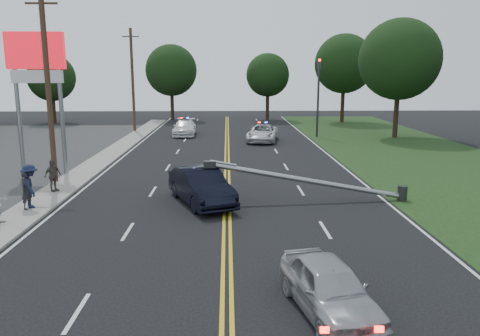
{
  "coord_description": "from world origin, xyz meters",
  "views": [
    {
      "loc": [
        0.04,
        -12.68,
        5.82
      ],
      "look_at": [
        0.58,
        7.44,
        1.7
      ],
      "focal_mm": 35.0,
      "sensor_mm": 36.0,
      "label": 1
    }
  ],
  "objects_px": {
    "bystander_c": "(30,186)",
    "bystander_d": "(53,175)",
    "pylon_sign": "(37,69)",
    "bystander_a": "(27,190)",
    "waiting_sedan": "(329,288)",
    "utility_pole_far": "(133,80)",
    "traffic_signal": "(318,91)",
    "crashed_sedan": "(201,186)",
    "emergency_a": "(263,133)",
    "emergency_b": "(185,128)",
    "fallen_streetlight": "(318,182)",
    "utility_pole_mid": "(48,87)"
  },
  "relations": [
    {
      "from": "bystander_c",
      "to": "bystander_d",
      "type": "height_order",
      "value": "bystander_c"
    },
    {
      "from": "pylon_sign",
      "to": "bystander_a",
      "type": "distance_m",
      "value": 9.09
    },
    {
      "from": "pylon_sign",
      "to": "bystander_d",
      "type": "bearing_deg",
      "value": -64.6
    },
    {
      "from": "waiting_sedan",
      "to": "utility_pole_far",
      "type": "bearing_deg",
      "value": 96.22
    },
    {
      "from": "traffic_signal",
      "to": "utility_pole_far",
      "type": "relative_size",
      "value": 0.7
    },
    {
      "from": "utility_pole_far",
      "to": "bystander_a",
      "type": "height_order",
      "value": "utility_pole_far"
    },
    {
      "from": "crashed_sedan",
      "to": "emergency_a",
      "type": "height_order",
      "value": "crashed_sedan"
    },
    {
      "from": "pylon_sign",
      "to": "bystander_a",
      "type": "relative_size",
      "value": 4.81
    },
    {
      "from": "pylon_sign",
      "to": "traffic_signal",
      "type": "height_order",
      "value": "pylon_sign"
    },
    {
      "from": "waiting_sedan",
      "to": "emergency_b",
      "type": "xyz_separation_m",
      "value": [
        -6.49,
        33.48,
        0.06
      ]
    },
    {
      "from": "bystander_d",
      "to": "traffic_signal",
      "type": "bearing_deg",
      "value": -10.51
    },
    {
      "from": "emergency_a",
      "to": "emergency_b",
      "type": "height_order",
      "value": "emergency_b"
    },
    {
      "from": "utility_pole_far",
      "to": "bystander_a",
      "type": "distance_m",
      "value": 27.6
    },
    {
      "from": "crashed_sedan",
      "to": "emergency_b",
      "type": "bearing_deg",
      "value": 74.23
    },
    {
      "from": "emergency_b",
      "to": "fallen_streetlight",
      "type": "bearing_deg",
      "value": -72.0
    },
    {
      "from": "pylon_sign",
      "to": "emergency_a",
      "type": "distance_m",
      "value": 19.57
    },
    {
      "from": "crashed_sedan",
      "to": "bystander_d",
      "type": "bearing_deg",
      "value": 142.52
    },
    {
      "from": "emergency_b",
      "to": "bystander_a",
      "type": "height_order",
      "value": "bystander_a"
    },
    {
      "from": "utility_pole_far",
      "to": "emergency_a",
      "type": "relative_size",
      "value": 1.95
    },
    {
      "from": "traffic_signal",
      "to": "crashed_sedan",
      "type": "height_order",
      "value": "traffic_signal"
    },
    {
      "from": "pylon_sign",
      "to": "utility_pole_mid",
      "type": "relative_size",
      "value": 0.8
    },
    {
      "from": "emergency_b",
      "to": "bystander_d",
      "type": "relative_size",
      "value": 3.14
    },
    {
      "from": "pylon_sign",
      "to": "utility_pole_mid",
      "type": "xyz_separation_m",
      "value": [
        1.3,
        -2.0,
        -0.91
      ]
    },
    {
      "from": "utility_pole_mid",
      "to": "emergency_b",
      "type": "bearing_deg",
      "value": 74.91
    },
    {
      "from": "pylon_sign",
      "to": "emergency_b",
      "type": "xyz_separation_m",
      "value": [
        6.51,
        17.33,
        -5.27
      ]
    },
    {
      "from": "utility_pole_mid",
      "to": "fallen_streetlight",
      "type": "bearing_deg",
      "value": -16.64
    },
    {
      "from": "traffic_signal",
      "to": "bystander_a",
      "type": "height_order",
      "value": "traffic_signal"
    },
    {
      "from": "crashed_sedan",
      "to": "waiting_sedan",
      "type": "xyz_separation_m",
      "value": [
        3.67,
        -9.94,
        -0.14
      ]
    },
    {
      "from": "crashed_sedan",
      "to": "emergency_b",
      "type": "relative_size",
      "value": 0.97
    },
    {
      "from": "traffic_signal",
      "to": "emergency_a",
      "type": "height_order",
      "value": "traffic_signal"
    },
    {
      "from": "traffic_signal",
      "to": "utility_pole_far",
      "type": "xyz_separation_m",
      "value": [
        -17.5,
        4.0,
        0.88
      ]
    },
    {
      "from": "waiting_sedan",
      "to": "emergency_a",
      "type": "relative_size",
      "value": 0.76
    },
    {
      "from": "emergency_a",
      "to": "bystander_a",
      "type": "bearing_deg",
      "value": -108.96
    },
    {
      "from": "pylon_sign",
      "to": "crashed_sedan",
      "type": "xyz_separation_m",
      "value": [
        9.34,
        -6.21,
        -5.19
      ]
    },
    {
      "from": "traffic_signal",
      "to": "emergency_a",
      "type": "distance_m",
      "value": 6.94
    },
    {
      "from": "traffic_signal",
      "to": "emergency_b",
      "type": "bearing_deg",
      "value": 173.82
    },
    {
      "from": "crashed_sedan",
      "to": "waiting_sedan",
      "type": "distance_m",
      "value": 10.59
    },
    {
      "from": "utility_pole_mid",
      "to": "waiting_sedan",
      "type": "distance_m",
      "value": 18.89
    },
    {
      "from": "emergency_a",
      "to": "bystander_d",
      "type": "distance_m",
      "value": 20.84
    },
    {
      "from": "fallen_streetlight",
      "to": "emergency_b",
      "type": "xyz_separation_m",
      "value": [
        -8.18,
        23.33,
        -0.19
      ]
    },
    {
      "from": "fallen_streetlight",
      "to": "utility_pole_far",
      "type": "bearing_deg",
      "value": 117.24
    },
    {
      "from": "pylon_sign",
      "to": "bystander_d",
      "type": "xyz_separation_m",
      "value": [
        2.03,
        -4.27,
        -5.08
      ]
    },
    {
      "from": "utility_pole_mid",
      "to": "bystander_a",
      "type": "relative_size",
      "value": 6.02
    },
    {
      "from": "pylon_sign",
      "to": "emergency_a",
      "type": "bearing_deg",
      "value": 44.02
    },
    {
      "from": "emergency_b",
      "to": "bystander_a",
      "type": "bearing_deg",
      "value": -101.62
    },
    {
      "from": "crashed_sedan",
      "to": "bystander_c",
      "type": "relative_size",
      "value": 2.59
    },
    {
      "from": "fallen_streetlight",
      "to": "bystander_c",
      "type": "bearing_deg",
      "value": -175.17
    },
    {
      "from": "traffic_signal",
      "to": "bystander_a",
      "type": "xyz_separation_m",
      "value": [
        -16.76,
        -23.27,
        -3.25
      ]
    },
    {
      "from": "waiting_sedan",
      "to": "pylon_sign",
      "type": "bearing_deg",
      "value": 117.12
    },
    {
      "from": "bystander_a",
      "to": "bystander_d",
      "type": "distance_m",
      "value": 3.01
    }
  ]
}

